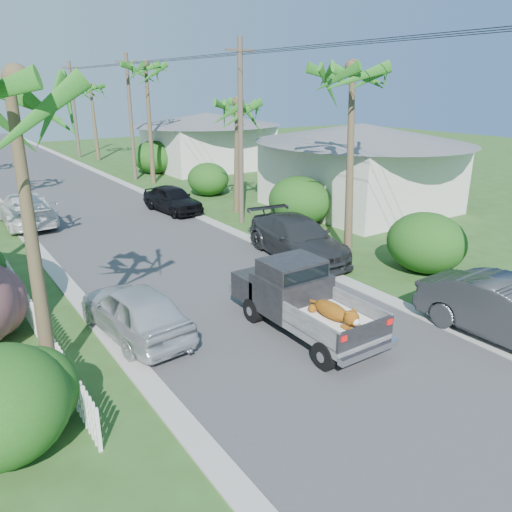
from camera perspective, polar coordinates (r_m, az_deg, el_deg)
ground at (r=13.46m, az=8.27°, el=-11.87°), size 120.00×120.00×0.00m
road at (r=35.02m, az=-20.39°, el=6.54°), size 8.00×100.00×0.02m
curb_right at (r=36.23m, az=-13.79°, el=7.60°), size 0.60×100.00×0.06m
pickup_truck at (r=14.67m, az=4.75°, el=-4.59°), size 1.98×5.12×2.06m
parked_car_rn at (r=15.63m, az=27.09°, el=-5.84°), size 2.05×5.25×1.70m
parked_car_rm at (r=20.73m, az=4.76°, el=2.02°), size 3.08×5.97×1.66m
parked_car_rf at (r=28.68m, az=-9.54°, el=6.43°), size 2.17×4.52×1.49m
parked_car_ln at (r=14.69m, az=-13.70°, el=-6.11°), size 2.20×4.63×1.53m
parked_car_lf at (r=28.19m, az=-24.87°, el=4.87°), size 2.32×5.69×1.65m
palm_l_a at (r=11.54m, az=-26.57°, el=17.47°), size 4.40×4.40×8.20m
palm_r_a at (r=20.28m, az=11.36°, el=20.25°), size 4.40×4.40×8.70m
palm_r_b at (r=27.58m, az=-2.28°, el=17.10°), size 4.40×4.40×7.20m
palm_r_c at (r=37.23m, az=-12.50°, el=20.51°), size 4.40×4.40×9.40m
palm_r_d at (r=50.52m, az=-18.38°, el=17.96°), size 4.40×4.40×8.00m
shrub_l_a at (r=11.04m, az=-27.20°, el=-14.85°), size 2.60×2.86×2.20m
shrub_r_a at (r=20.13m, az=18.86°, el=1.47°), size 2.80×3.08×2.30m
shrub_r_b at (r=25.63m, az=4.92°, el=6.29°), size 3.00×3.30×2.50m
shrub_r_c at (r=32.86m, az=-5.49°, el=8.74°), size 2.60×2.86×2.10m
shrub_r_d at (r=41.96m, az=-11.63°, el=11.01°), size 3.20×3.52×2.60m
picket_fence at (r=15.41m, az=-23.74°, el=-7.11°), size 0.10×11.00×1.00m
house_right_near at (r=29.62m, az=11.72°, el=9.60°), size 8.00×9.00×4.80m
house_right_far at (r=44.01m, az=-5.56°, el=12.74°), size 9.00×8.00×4.60m
utility_pole_b at (r=25.44m, az=-1.76°, el=13.90°), size 1.60×0.26×9.00m
utility_pole_c at (r=38.91m, az=-14.12°, el=15.13°), size 1.60×0.26×9.00m
utility_pole_d at (r=53.21m, az=-20.05°, el=15.48°), size 1.60×0.26×9.00m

